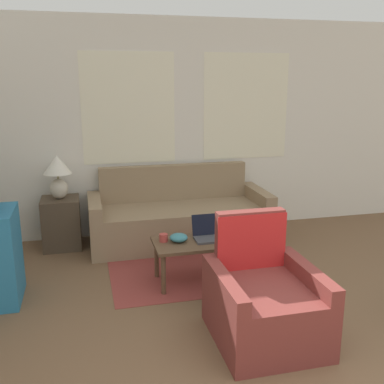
{
  "coord_description": "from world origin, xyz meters",
  "views": [
    {
      "loc": [
        -1.38,
        -1.54,
        1.91
      ],
      "look_at": [
        -0.3,
        2.85,
        0.75
      ],
      "focal_mm": 42.0,
      "sensor_mm": 36.0,
      "label": 1
    }
  ],
  "objects": [
    {
      "name": "armchair",
      "position": [
        -0.14,
        1.29,
        0.27
      ],
      "size": [
        0.75,
        0.83,
        0.9
      ],
      "color": "brown",
      "rests_on": "ground_plane"
    },
    {
      "name": "coffee_table",
      "position": [
        -0.29,
        2.31,
        0.36
      ],
      "size": [
        1.01,
        0.47,
        0.41
      ],
      "color": "brown",
      "rests_on": "ground_plane"
    },
    {
      "name": "rug",
      "position": [
        -0.29,
        2.85,
        0.0
      ],
      "size": [
        1.82,
        1.81,
        0.01
      ],
      "color": "brown",
      "rests_on": "ground_plane"
    },
    {
      "name": "wall_back",
      "position": [
        -0.0,
        3.88,
        1.31
      ],
      "size": [
        6.89,
        0.06,
        2.6
      ],
      "color": "white",
      "rests_on": "ground_plane"
    },
    {
      "name": "cup_navy",
      "position": [
        -0.69,
        2.39,
        0.44
      ],
      "size": [
        0.08,
        0.08,
        0.07
      ],
      "color": "#B23D38",
      "rests_on": "coffee_table"
    },
    {
      "name": "table_lamp",
      "position": [
        -1.66,
        3.56,
        0.88
      ],
      "size": [
        0.31,
        0.31,
        0.49
      ],
      "color": "beige",
      "rests_on": "side_table"
    },
    {
      "name": "side_table",
      "position": [
        -1.66,
        3.56,
        0.29
      ],
      "size": [
        0.42,
        0.42,
        0.58
      ],
      "color": "#4C3D2D",
      "rests_on": "ground_plane"
    },
    {
      "name": "laptop",
      "position": [
        -0.23,
        2.36,
        0.46
      ],
      "size": [
        0.33,
        0.26,
        0.22
      ],
      "color": "#47474C",
      "rests_on": "coffee_table"
    },
    {
      "name": "couch",
      "position": [
        -0.31,
        3.45,
        0.27
      ],
      "size": [
        2.09,
        0.82,
        0.87
      ],
      "color": "#937A5B",
      "rests_on": "ground_plane"
    },
    {
      "name": "snack_bowl",
      "position": [
        -0.55,
        2.36,
        0.45
      ],
      "size": [
        0.17,
        0.17,
        0.08
      ],
      "color": "teal",
      "rests_on": "coffee_table"
    }
  ]
}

